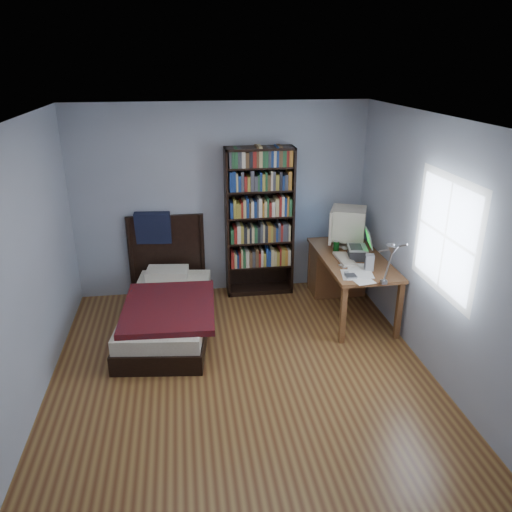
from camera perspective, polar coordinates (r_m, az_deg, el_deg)
name	(u,v)px	position (r m, az deg, el deg)	size (l,w,h in m)	color
room	(244,261)	(4.55, -1.35, -0.59)	(4.20, 4.24, 2.50)	brown
desk	(340,268)	(6.65, 9.61, -1.32)	(0.75, 1.53, 0.73)	brown
crt_monitor	(347,224)	(6.44, 10.32, 3.58)	(0.58, 0.53, 0.51)	beige
laptop	(358,250)	(6.10, 11.63, 0.62)	(0.34, 0.33, 0.36)	#2D2D30
desk_lamp	(391,254)	(4.98, 15.23, 0.26)	(0.24, 0.52, 0.62)	#99999E
keyboard	(345,259)	(6.04, 10.12, -0.37)	(0.17, 0.44, 0.03)	beige
speaker	(370,262)	(5.80, 12.84, -0.70)	(0.09, 0.09, 0.19)	gray
soda_can	(336,246)	(6.30, 9.15, 1.11)	(0.07, 0.07, 0.13)	#073A0B
mouse	(344,248)	(6.39, 10.05, 0.93)	(0.07, 0.12, 0.04)	silver
phone_silver	(342,266)	(5.85, 9.83, -1.15)	(0.05, 0.09, 0.02)	silver
phone_grey	(347,274)	(5.65, 10.39, -2.00)	(0.05, 0.09, 0.02)	gray
external_drive	(351,276)	(5.59, 10.78, -2.29)	(0.11, 0.11, 0.02)	gray
bookshelf	(259,223)	(6.51, 0.40, 3.84)	(0.88, 0.30, 1.96)	black
bed	(168,307)	(5.98, -10.08, -5.70)	(1.16, 2.07, 1.16)	black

